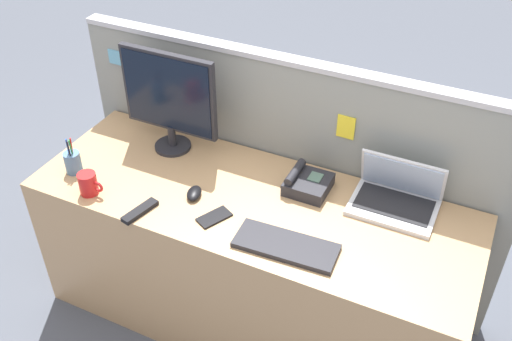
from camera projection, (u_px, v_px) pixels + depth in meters
The scene contains 12 objects.
ground_plane at pixel (252, 314), 2.90m from camera, with size 10.00×10.00×0.00m, color #4C515B.
desk at pixel (251, 261), 2.68m from camera, with size 1.91×0.69×0.75m, color tan.
cubicle_divider at pixel (286, 174), 2.81m from camera, with size 2.09×0.07×1.23m.
desktop_monitor at pixel (169, 97), 2.60m from camera, with size 0.47×0.17×0.48m.
laptop at pixel (397, 195), 2.40m from camera, with size 0.35×0.25×0.21m.
desk_phone at pixel (307, 183), 2.49m from camera, with size 0.18×0.18×0.09m.
keyboard_main at pixel (286, 246), 2.22m from camera, with size 0.40×0.16×0.02m, color #232328.
computer_mouse_right_hand at pixel (194, 193), 2.46m from camera, with size 0.06×0.10×0.03m, color black.
pen_cup at pixel (73, 162), 2.58m from camera, with size 0.07×0.07×0.18m.
cell_phone_black_slab at pixel (214, 217), 2.36m from camera, with size 0.07×0.14×0.01m, color black.
tv_remote at pixel (140, 211), 2.38m from camera, with size 0.04×0.17×0.02m, color black.
coffee_mug at pixel (88, 184), 2.46m from camera, with size 0.12×0.08×0.10m.
Camera 1 is at (0.83, -1.69, 2.33)m, focal length 40.78 mm.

